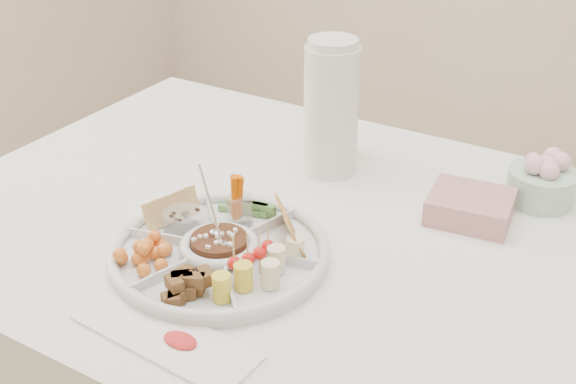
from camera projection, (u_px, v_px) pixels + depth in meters
The scene contains 14 objects.
dining_table at pixel (313, 379), 1.55m from camera, with size 1.52×1.02×0.76m, color white.
party_tray at pixel (220, 249), 1.26m from camera, with size 0.38×0.38×0.04m, color white.
bean_dip at pixel (219, 245), 1.26m from camera, with size 0.10×0.10×0.04m, color black.
tortillas at pixel (292, 230), 1.28m from camera, with size 0.10×0.10×0.06m, color #A97C48, non-canonical shape.
carrot_cucumber at pixel (245, 193), 1.35m from camera, with size 0.10×0.10×0.09m, color #CD5200, non-canonical shape.
pita_raisins at pixel (176, 210), 1.33m from camera, with size 0.11×0.11×0.06m, color tan, non-canonical shape.
cherries at pixel (144, 251), 1.23m from camera, with size 0.11×0.11×0.04m, color gold, non-canonical shape.
granola_chunks at pixel (188, 285), 1.15m from camera, with size 0.09×0.09×0.04m, color brown, non-canonical shape.
banana_tomato at pixel (268, 263), 1.16m from camera, with size 0.10×0.10×0.08m, color #F7DE5E, non-canonical shape.
cup_stack at pixel (342, 113), 1.59m from camera, with size 0.07×0.07×0.20m, color silver.
thermos at pixel (331, 106), 1.50m from camera, with size 0.11×0.11×0.30m, color silver.
flower_bowl at pixel (542, 179), 1.43m from camera, with size 0.13×0.13×0.10m, color #A2C4B3.
napkin_stack at pixel (470, 207), 1.38m from camera, with size 0.15×0.13×0.05m, color #B87A7F.
placemat at pixel (165, 337), 1.09m from camera, with size 0.31×0.10×0.01m, color silver.
Camera 1 is at (0.55, -1.02, 1.48)m, focal length 45.00 mm.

